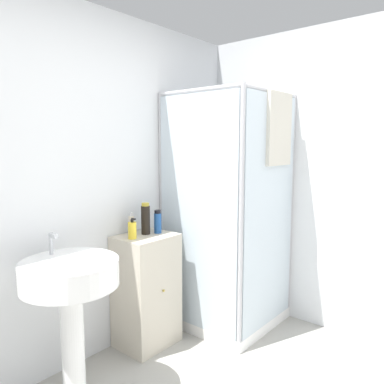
% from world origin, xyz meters
% --- Properties ---
extents(wall_back, '(6.40, 0.06, 2.50)m').
position_xyz_m(wall_back, '(0.00, 1.70, 1.25)').
color(wall_back, silver).
rests_on(wall_back, ground_plane).
extents(shower_enclosure, '(0.83, 0.86, 1.97)m').
position_xyz_m(shower_enclosure, '(1.20, 1.18, 0.56)').
color(shower_enclosure, white).
rests_on(shower_enclosure, ground_plane).
extents(vanity_cabinet, '(0.43, 0.37, 0.87)m').
position_xyz_m(vanity_cabinet, '(0.52, 1.49, 0.43)').
color(vanity_cabinet, beige).
rests_on(vanity_cabinet, ground_plane).
extents(sink, '(0.56, 0.56, 1.02)m').
position_xyz_m(sink, '(-0.25, 1.30, 0.72)').
color(sink, white).
rests_on(sink, ground_plane).
extents(soap_dispenser, '(0.06, 0.06, 0.15)m').
position_xyz_m(soap_dispenser, '(0.38, 1.48, 0.93)').
color(soap_dispenser, yellow).
rests_on(soap_dispenser, vanity_cabinet).
extents(shampoo_bottle_tall_black, '(0.07, 0.07, 0.24)m').
position_xyz_m(shampoo_bottle_tall_black, '(0.54, 1.52, 0.98)').
color(shampoo_bottle_tall_black, black).
rests_on(shampoo_bottle_tall_black, vanity_cabinet).
extents(shampoo_bottle_blue, '(0.06, 0.06, 0.18)m').
position_xyz_m(shampoo_bottle_blue, '(0.63, 1.47, 0.95)').
color(shampoo_bottle_blue, '#1E4C93').
rests_on(shampoo_bottle_blue, vanity_cabinet).
extents(lotion_bottle_white, '(0.04, 0.05, 0.17)m').
position_xyz_m(lotion_bottle_white, '(0.46, 1.59, 0.94)').
color(lotion_bottle_white, beige).
rests_on(lotion_bottle_white, vanity_cabinet).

